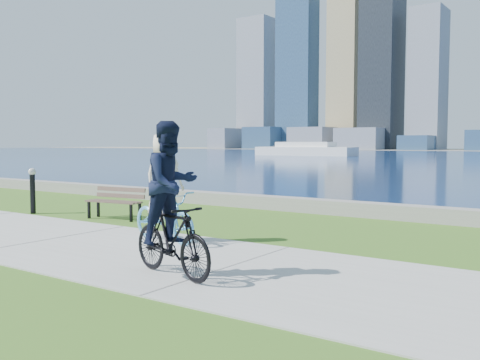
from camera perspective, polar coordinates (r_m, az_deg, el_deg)
The scene contains 8 objects.
ground at distance 10.55m, azimuth -19.29°, elevation -6.01°, with size 320.00×320.00×0.00m, color #345D18.
concrete_path at distance 10.55m, azimuth -19.29°, elevation -5.96°, with size 80.00×3.50×0.02m, color #A2A29C.
seawall at distance 15.00m, azimuth 0.19°, elevation -2.19°, with size 90.00×0.50×0.35m, color gray.
ferry_near at distance 74.67m, azimuth 6.98°, elevation 3.20°, with size 14.04×4.01×1.91m.
park_bench at distance 12.91m, azimuth -13.08°, elevation -2.07°, with size 1.48×0.68×0.74m.
bollard_lamp at distance 14.46m, azimuth -21.26°, elevation -0.76°, with size 0.19×0.19×1.16m.
cyclist_woman at distance 9.69m, azimuth -8.09°, elevation -2.24°, with size 0.98×1.84×1.96m.
cyclist_man at distance 7.11m, azimuth -7.33°, elevation -3.35°, with size 0.84×1.72×2.06m.
Camera 1 is at (8.41, -6.11, 1.79)m, focal length 40.00 mm.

